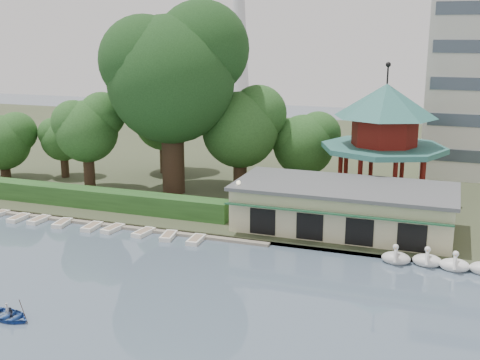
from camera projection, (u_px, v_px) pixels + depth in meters
The scene contains 12 objects.
ground_plane at pixel (105, 330), 35.19m from camera, with size 220.00×220.00×0.00m, color slate.
shore at pixel (309, 157), 82.67m from camera, with size 220.00×70.00×0.40m, color #424930.
embankment at pixel (215, 235), 50.97m from camera, with size 220.00×0.60×0.30m, color gray.
dock at pixel (93, 221), 54.80m from camera, with size 34.00×1.60×0.24m, color gray.
boathouse at pixel (343, 207), 51.44m from camera, with size 18.60×9.39×3.90m.
pavilion at pixel (384, 131), 58.72m from camera, with size 12.40×12.40×13.50m.
hedge at pixel (85, 197), 58.52m from camera, with size 30.00×2.00×1.80m, color #2D5C25.
lamp_post at pixel (238, 196), 51.26m from camera, with size 0.36×0.36×4.28m.
big_tree at pixel (173, 69), 60.67m from camera, with size 14.27×13.29×19.76m.
small_trees at pixel (169, 129), 66.38m from camera, with size 40.14×16.93×11.12m.
moored_rowboats at pixel (65, 223), 54.19m from camera, with size 27.28×2.74×0.36m.
rowboat_with_passengers at pixel (9, 312), 36.39m from camera, with size 4.63×3.65×2.01m.
Camera 1 is at (18.27, -27.50, 16.98)m, focal length 45.00 mm.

